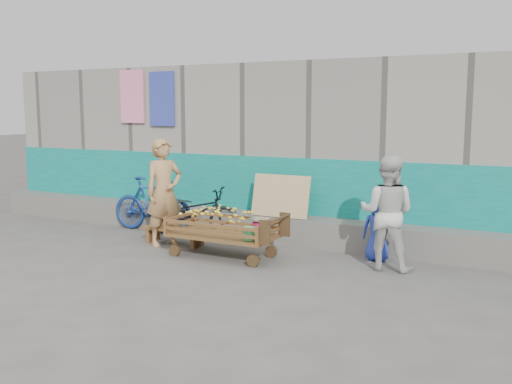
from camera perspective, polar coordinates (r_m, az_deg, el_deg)
The scene contains 9 objects.
ground at distance 7.75m, azimuth -6.63°, elevation -8.28°, with size 80.00×80.00×0.00m, color #514E4A.
building_wall at distance 11.05m, azimuth 5.09°, elevation 4.38°, with size 12.00×3.50×3.00m.
banana_cart at distance 8.56m, azimuth -3.55°, elevation -3.17°, with size 1.76×0.80×0.75m.
bench at distance 9.49m, azimuth -8.15°, elevation -4.00°, with size 1.10×0.33×0.28m.
vendor_man at distance 9.35m, azimuth -9.18°, elevation -0.03°, with size 0.64×0.42×1.74m, color #AF804F.
woman at distance 8.04m, azimuth 12.98°, elevation -2.02°, with size 0.77×0.60×1.59m, color silver.
child at distance 8.51m, azimuth 12.09°, elevation -3.68°, with size 0.46×0.30×0.93m, color #2437AA.
bicycle_dark at distance 10.00m, azimuth -6.12°, elevation -1.99°, with size 0.58×1.65×0.87m, color black.
bicycle_blue at distance 10.52m, azimuth -10.31°, elevation -1.23°, with size 0.47×1.65×0.99m, color navy.
Camera 1 is at (4.18, -6.15, 2.18)m, focal length 40.00 mm.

